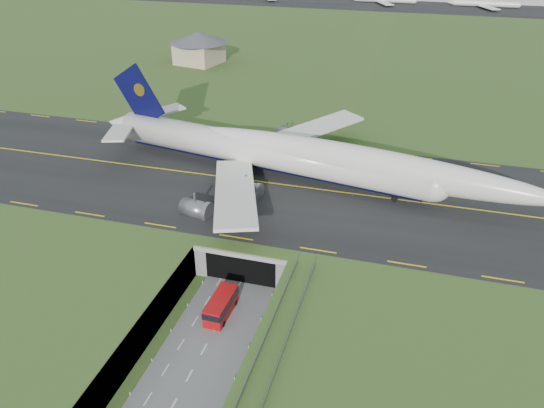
% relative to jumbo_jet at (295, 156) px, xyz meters
% --- Properties ---
extents(ground, '(900.00, 900.00, 0.00)m').
position_rel_jumbo_jet_xyz_m(ground, '(-2.37, -35.47, -11.48)').
color(ground, '#3A5C25').
rests_on(ground, ground).
extents(airfield_deck, '(800.00, 800.00, 6.00)m').
position_rel_jumbo_jet_xyz_m(airfield_deck, '(-2.37, -35.47, -8.48)').
color(airfield_deck, gray).
rests_on(airfield_deck, ground).
extents(trench_road, '(12.00, 75.00, 0.20)m').
position_rel_jumbo_jet_xyz_m(trench_road, '(-2.37, -42.97, -11.38)').
color(trench_road, slate).
rests_on(trench_road, ground).
extents(taxiway, '(800.00, 44.00, 0.18)m').
position_rel_jumbo_jet_xyz_m(taxiway, '(-2.37, -2.47, -5.39)').
color(taxiway, black).
rests_on(taxiway, airfield_deck).
extents(tunnel_portal, '(17.00, 22.30, 6.00)m').
position_rel_jumbo_jet_xyz_m(tunnel_portal, '(-2.37, -18.76, -8.14)').
color(tunnel_portal, gray).
rests_on(tunnel_portal, ground).
extents(guideway, '(3.00, 53.00, 7.05)m').
position_rel_jumbo_jet_xyz_m(guideway, '(8.63, -54.58, -6.16)').
color(guideway, '#A8A8A3').
rests_on(guideway, ground).
extents(jumbo_jet, '(95.45, 60.64, 20.35)m').
position_rel_jumbo_jet_xyz_m(jumbo_jet, '(0.00, 0.00, 0.00)').
color(jumbo_jet, white).
rests_on(jumbo_jet, ground).
extents(shuttle_tram, '(3.16, 7.79, 3.14)m').
position_rel_jumbo_jet_xyz_m(shuttle_tram, '(-2.68, -35.68, -9.75)').
color(shuttle_tram, '#AB0B0D').
rests_on(shuttle_tram, ground).
extents(service_building, '(23.66, 23.66, 10.95)m').
position_rel_jumbo_jet_xyz_m(service_building, '(-55.17, 81.90, 1.01)').
color(service_building, tan).
rests_on(service_building, ground).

